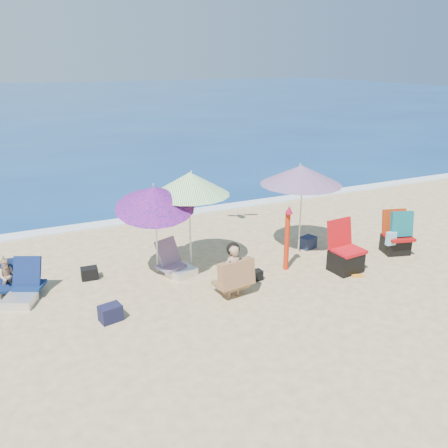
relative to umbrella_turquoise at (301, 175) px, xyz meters
name	(u,v)px	position (x,y,z in m)	size (l,w,h in m)	color
ground	(261,293)	(-1.73, -1.39, -1.80)	(120.00, 120.00, 0.00)	#D8BC84
sea	(43,102)	(-1.73, 43.61, -1.85)	(120.00, 80.00, 0.12)	navy
foam	(172,214)	(-1.73, 3.71, -1.78)	(120.00, 0.50, 0.04)	white
umbrella_turquoise	(301,175)	(0.00, 0.00, 0.00)	(2.12, 2.12, 2.04)	silver
umbrella_striped	(190,183)	(-2.51, 0.17, 0.04)	(1.89, 1.89, 2.11)	silver
umbrella_blue	(155,197)	(-3.30, -0.03, -0.09)	(1.87, 1.91, 2.08)	silver
furled_umbrella	(287,235)	(-0.75, -0.71, -1.02)	(0.19, 0.23, 1.42)	red
chair_navy	(23,290)	(-5.79, 0.19, -1.61)	(0.86, 0.97, 0.72)	#0D224D
chair_rainbow	(176,266)	(-2.91, 0.04, -1.61)	(0.80, 0.84, 0.70)	#E0594F
camp_chair_left	(345,256)	(0.33, -1.26, -1.48)	(0.68, 0.67, 1.06)	red
camp_chair_right	(396,238)	(1.96, -1.01, -1.43)	(0.76, 0.75, 1.03)	#A10C0B
person_center	(234,272)	(-2.25, -1.30, -1.30)	(0.72, 0.60, 1.03)	tan
person_left	(7,276)	(-6.04, 0.59, -1.44)	(0.46, 0.56, 0.78)	tan
bag_navy_a	(111,313)	(-4.51, -1.20, -1.66)	(0.41, 0.33, 0.28)	black
bag_black_a	(89,273)	(-4.55, 0.57, -1.68)	(0.34, 0.26, 0.24)	black
bag_navy_b	(308,242)	(0.34, 0.08, -1.66)	(0.43, 0.36, 0.27)	#1B243C
bag_black_b	(255,275)	(-1.56, -0.88, -1.70)	(0.27, 0.20, 0.20)	black
orange_item	(357,276)	(0.39, -1.62, -1.78)	(0.26, 0.17, 0.03)	orange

